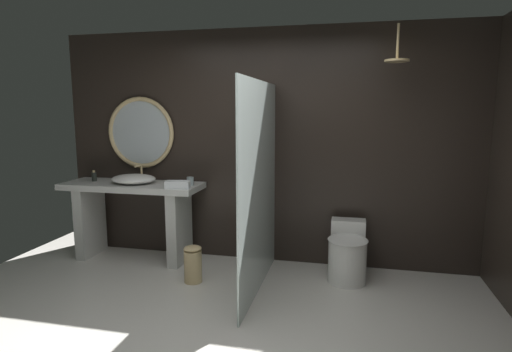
{
  "coord_description": "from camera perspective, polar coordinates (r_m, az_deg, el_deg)",
  "views": [
    {
      "loc": [
        0.93,
        -2.7,
        1.72
      ],
      "look_at": [
        0.12,
        0.9,
        1.13
      ],
      "focal_mm": 29.29,
      "sensor_mm": 36.0,
      "label": 1
    }
  ],
  "objects": [
    {
      "name": "soap_dispenser",
      "position": [
        5.24,
        -21.24,
        -0.05
      ],
      "size": [
        0.06,
        0.06,
        0.13
      ],
      "color": "#282D28",
      "rests_on": "vanity_counter"
    },
    {
      "name": "back_wall_panel",
      "position": [
        4.72,
        1.34,
        3.92
      ],
      "size": [
        4.8,
        0.1,
        2.6
      ],
      "primitive_type": "cube",
      "color": "black",
      "rests_on": "ground_plane"
    },
    {
      "name": "vanity_counter",
      "position": [
        5.03,
        -16.44,
        -4.37
      ],
      "size": [
        1.6,
        0.55,
        0.89
      ],
      "color": "silver",
      "rests_on": "ground_plane"
    },
    {
      "name": "rain_shower_head",
      "position": [
        4.21,
        18.7,
        15.06
      ],
      "size": [
        0.23,
        0.23,
        0.34
      ],
      "color": "#D6B77F"
    },
    {
      "name": "folded_hand_towel",
      "position": [
        4.52,
        -10.64,
        -1.16
      ],
      "size": [
        0.28,
        0.19,
        0.08
      ],
      "primitive_type": "cube",
      "rotation": [
        0.0,
        0.0,
        0.19
      ],
      "color": "white",
      "rests_on": "vanity_counter"
    },
    {
      "name": "vessel_sink",
      "position": [
        4.93,
        -16.38,
        -0.38
      ],
      "size": [
        0.51,
        0.42,
        0.2
      ],
      "color": "white",
      "rests_on": "vanity_counter"
    },
    {
      "name": "round_wall_mirror",
      "position": [
        5.13,
        -15.47,
        5.72
      ],
      "size": [
        0.84,
        0.05,
        0.84
      ],
      "color": "#D6B77F"
    },
    {
      "name": "waste_bin",
      "position": [
        4.33,
        -8.61,
        -11.76
      ],
      "size": [
        0.18,
        0.18,
        0.38
      ],
      "color": "#D6B77F",
      "rests_on": "ground_plane"
    },
    {
      "name": "ground_plane",
      "position": [
        3.34,
        -5.77,
        -22.04
      ],
      "size": [
        5.76,
        5.76,
        0.0
      ],
      "primitive_type": "plane",
      "color": "silver"
    },
    {
      "name": "toilet",
      "position": [
        4.42,
        12.37,
        -10.33
      ],
      "size": [
        0.4,
        0.59,
        0.58
      ],
      "color": "white",
      "rests_on": "ground_plane"
    },
    {
      "name": "shower_glass_panel",
      "position": [
        3.93,
        0.44,
        -1.63
      ],
      "size": [
        0.02,
        1.56,
        1.99
      ],
      "primitive_type": "cube",
      "color": "silver",
      "rests_on": "ground_plane"
    },
    {
      "name": "tumbler_cup",
      "position": [
        4.68,
        -8.98,
        -0.69
      ],
      "size": [
        0.08,
        0.08,
        0.09
      ],
      "primitive_type": "cylinder",
      "color": "silver",
      "rests_on": "vanity_counter"
    }
  ]
}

